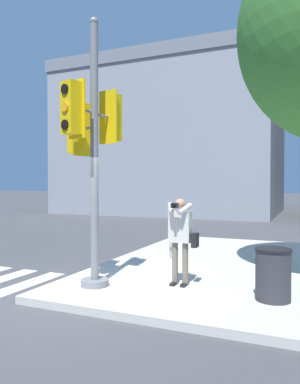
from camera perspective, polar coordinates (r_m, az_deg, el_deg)
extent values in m
plane|color=#424244|center=(6.97, -13.79, -15.60)|extent=(160.00, 160.00, 0.00)
cube|color=#BCB7AD|center=(9.03, 19.84, -11.28)|extent=(8.00, 8.00, 0.14)
cube|color=silver|center=(7.97, -19.27, -13.44)|extent=(0.40, 2.40, 0.01)
cylinder|color=slate|center=(7.16, -8.41, -13.49)|extent=(0.51, 0.51, 0.12)
cylinder|color=slate|center=(6.95, -8.47, 5.96)|extent=(0.15, 0.15, 4.66)
sphere|color=slate|center=(7.52, -8.54, 24.28)|extent=(0.16, 0.16, 0.16)
cylinder|color=slate|center=(7.22, -7.21, 11.45)|extent=(0.10, 0.34, 0.05)
cube|color=#E5B70C|center=(7.44, -5.76, 11.16)|extent=(0.33, 0.29, 0.90)
cube|color=#E5B70C|center=(7.34, -6.42, 11.29)|extent=(0.42, 0.09, 1.02)
cylinder|color=black|center=(7.60, -5.12, 13.25)|extent=(0.17, 0.06, 0.17)
cylinder|color=orange|center=(7.54, -5.11, 11.02)|extent=(0.17, 0.06, 0.17)
cylinder|color=black|center=(7.50, -5.11, 8.76)|extent=(0.17, 0.06, 0.17)
cylinder|color=slate|center=(6.89, -10.03, 12.13)|extent=(0.14, 0.33, 0.05)
cube|color=#E5B70C|center=(6.71, -11.94, 12.41)|extent=(0.36, 0.32, 0.90)
cube|color=#E5B70C|center=(6.79, -11.04, 12.28)|extent=(0.41, 0.14, 1.02)
cylinder|color=black|center=(6.70, -12.90, 15.07)|extent=(0.17, 0.08, 0.17)
cylinder|color=orange|center=(6.63, -12.88, 12.55)|extent=(0.17, 0.08, 0.17)
cylinder|color=black|center=(6.58, -12.87, 9.99)|extent=(0.17, 0.08, 0.17)
cylinder|color=slate|center=(7.19, -9.70, 9.55)|extent=(0.33, 0.16, 0.05)
cube|color=#E5B70C|center=(7.41, -11.07, 9.29)|extent=(0.33, 0.36, 0.90)
cube|color=#E5B70C|center=(7.31, -10.45, 9.41)|extent=(0.16, 0.40, 1.02)
cylinder|color=black|center=(7.57, -11.69, 11.42)|extent=(0.08, 0.17, 0.17)
cylinder|color=orange|center=(7.52, -11.68, 9.17)|extent=(0.08, 0.17, 0.17)
cylinder|color=black|center=(7.49, -11.67, 6.90)|extent=(0.08, 0.17, 0.17)
cube|color=black|center=(7.17, 3.67, -13.74)|extent=(0.09, 0.24, 0.05)
cube|color=black|center=(7.11, 5.24, -13.87)|extent=(0.09, 0.24, 0.05)
cylinder|color=#6B6051|center=(7.14, 3.84, -10.73)|extent=(0.11, 0.11, 0.80)
cylinder|color=#6B6051|center=(7.08, 5.40, -10.84)|extent=(0.11, 0.11, 0.80)
cube|color=beige|center=(7.00, 4.63, -5.34)|extent=(0.40, 0.22, 0.56)
sphere|color=tan|center=(6.96, 4.63, -1.77)|extent=(0.19, 0.19, 0.19)
cube|color=black|center=(6.67, 3.77, -2.07)|extent=(0.12, 0.10, 0.09)
cylinder|color=black|center=(6.60, 3.57, -2.10)|extent=(0.06, 0.08, 0.06)
cylinder|color=beige|center=(6.88, 3.19, -2.53)|extent=(0.23, 0.35, 0.22)
cylinder|color=beige|center=(6.79, 5.33, -2.58)|extent=(0.23, 0.35, 0.22)
cube|color=black|center=(6.96, 6.88, -7.30)|extent=(0.10, 0.20, 0.26)
cylinder|color=#99999E|center=(9.53, 3.49, -8.41)|extent=(0.16, 0.16, 0.56)
sphere|color=#99999E|center=(9.48, 3.49, -6.46)|extent=(0.15, 0.15, 0.15)
cylinder|color=#99999E|center=(9.42, 3.25, -8.14)|extent=(0.07, 0.06, 0.07)
cylinder|color=#2D2D33|center=(6.48, 18.25, -12.01)|extent=(0.55, 0.55, 0.80)
cylinder|color=black|center=(6.39, 18.27, -8.33)|extent=(0.58, 0.58, 0.04)
cube|color=gray|center=(27.38, 3.75, 6.99)|extent=(14.38, 10.47, 9.50)
cube|color=slate|center=(28.36, 3.77, 17.40)|extent=(14.58, 10.67, 0.80)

